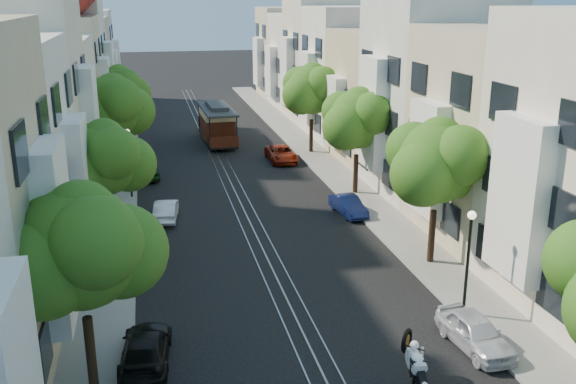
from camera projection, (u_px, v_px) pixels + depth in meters
ground at (224, 168)px, 45.71m from camera, size 200.00×200.00×0.00m
sidewalk_east at (322, 161)px, 47.18m from camera, size 2.50×80.00×0.12m
sidewalk_west at (119, 173)px, 44.20m from camera, size 2.50×80.00×0.12m
rail_left at (216, 168)px, 45.59m from camera, size 0.06×80.00×0.02m
rail_slot at (224, 168)px, 45.71m from camera, size 0.06×80.00×0.02m
rail_right at (231, 167)px, 45.82m from camera, size 0.06×80.00×0.02m
lane_line at (224, 168)px, 45.71m from camera, size 0.08×80.00×0.01m
townhouses_east at (384, 90)px, 46.54m from camera, size 7.75×72.00×12.00m
townhouses_west at (40, 103)px, 41.69m from camera, size 7.75×72.00×11.76m
tree_e_b at (438, 164)px, 28.06m from camera, size 4.93×4.08×6.68m
tree_e_c at (358, 121)px, 38.36m from camera, size 4.84×3.99×6.52m
tree_e_d at (312, 90)px, 48.54m from camera, size 5.01×4.16×6.85m
tree_w_a at (82, 251)px, 18.56m from camera, size 4.93×4.08×6.68m
tree_w_b at (105, 161)px, 29.86m from camera, size 4.72×3.87×6.27m
tree_w_c at (113, 108)px, 39.92m from camera, size 5.13×4.28×7.09m
tree_w_d at (119, 91)px, 50.33m from camera, size 4.84×3.99×6.52m
lamp_east at (469, 248)px, 23.77m from camera, size 0.32×0.32×4.16m
lamp_west at (129, 153)px, 37.98m from camera, size 0.32×0.32×4.16m
sportbike_rider at (414, 363)px, 19.79m from camera, size 0.64×2.07×1.77m
cable_car at (217, 122)px, 52.98m from camera, size 2.67×7.79×2.96m
parked_car_e_near at (475, 332)px, 22.26m from camera, size 1.74×3.66×1.21m
parked_car_e_mid at (348, 205)px, 35.85m from camera, size 1.51×3.35×1.07m
parked_car_e_far at (281, 154)px, 47.31m from camera, size 1.93×4.12×1.14m
parked_car_w_near at (146, 348)px, 21.32m from camera, size 1.93×4.02×1.13m
parked_car_w_mid at (166, 210)px, 35.07m from camera, size 1.54×3.44×1.10m
parked_car_w_far at (147, 169)px, 42.99m from camera, size 1.75×3.81×1.27m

